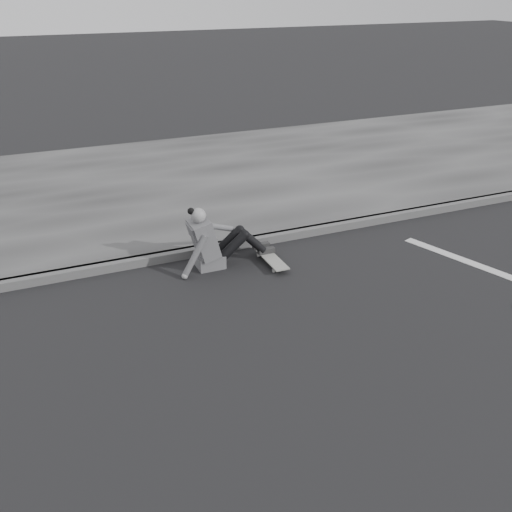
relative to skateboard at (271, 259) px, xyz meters
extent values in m
plane|color=black|center=(0.24, -1.93, -0.07)|extent=(80.00, 80.00, 0.00)
cube|color=#4A4A4A|center=(0.24, 0.65, -0.01)|extent=(24.00, 0.16, 0.12)
cube|color=#393939|center=(0.24, 3.67, -0.01)|extent=(24.00, 6.00, 0.12)
cylinder|color=gray|center=(-0.07, -0.26, -0.04)|extent=(0.03, 0.05, 0.05)
cylinder|color=gray|center=(0.08, -0.26, -0.04)|extent=(0.03, 0.05, 0.05)
cylinder|color=gray|center=(-0.07, 0.26, -0.04)|extent=(0.03, 0.05, 0.05)
cylinder|color=gray|center=(0.08, 0.26, -0.04)|extent=(0.03, 0.05, 0.05)
cube|color=#2F2F32|center=(0.00, -0.26, -0.02)|extent=(0.16, 0.04, 0.03)
cube|color=#2F2F32|center=(0.00, 0.26, -0.02)|extent=(0.16, 0.04, 0.03)
cube|color=slate|center=(0.00, 0.00, 0.01)|extent=(0.20, 0.78, 0.02)
cube|color=#515154|center=(-0.80, 0.25, 0.02)|extent=(0.36, 0.34, 0.18)
cube|color=#515154|center=(-0.87, 0.25, 0.36)|extent=(0.37, 0.40, 0.57)
cube|color=#515154|center=(-1.00, 0.25, 0.48)|extent=(0.14, 0.30, 0.20)
cylinder|color=gray|center=(-0.92, 0.25, 0.60)|extent=(0.09, 0.09, 0.08)
sphere|color=gray|center=(-0.93, 0.25, 0.69)|extent=(0.20, 0.20, 0.20)
sphere|color=black|center=(-1.02, 0.27, 0.76)|extent=(0.09, 0.09, 0.09)
cylinder|color=black|center=(-0.49, 0.16, 0.21)|extent=(0.43, 0.13, 0.39)
cylinder|color=black|center=(-0.49, 0.34, 0.21)|extent=(0.43, 0.13, 0.39)
cylinder|color=black|center=(-0.19, 0.16, 0.21)|extent=(0.35, 0.11, 0.36)
cylinder|color=black|center=(-0.19, 0.34, 0.21)|extent=(0.35, 0.11, 0.36)
sphere|color=black|center=(-0.32, 0.16, 0.35)|extent=(0.13, 0.13, 0.13)
sphere|color=black|center=(-0.32, 0.34, 0.35)|extent=(0.13, 0.13, 0.13)
cube|color=#272727|center=(0.00, 0.16, 0.05)|extent=(0.24, 0.08, 0.07)
cube|color=#272727|center=(0.00, 0.34, 0.05)|extent=(0.24, 0.08, 0.07)
cylinder|color=#515154|center=(-1.07, 0.04, 0.22)|extent=(0.38, 0.08, 0.58)
sphere|color=gray|center=(-1.22, 0.03, -0.03)|extent=(0.08, 0.08, 0.08)
cylinder|color=#515154|center=(-0.63, 0.41, 0.42)|extent=(0.48, 0.08, 0.21)
camera|label=1|loc=(-2.93, -6.35, 3.45)|focal=40.00mm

